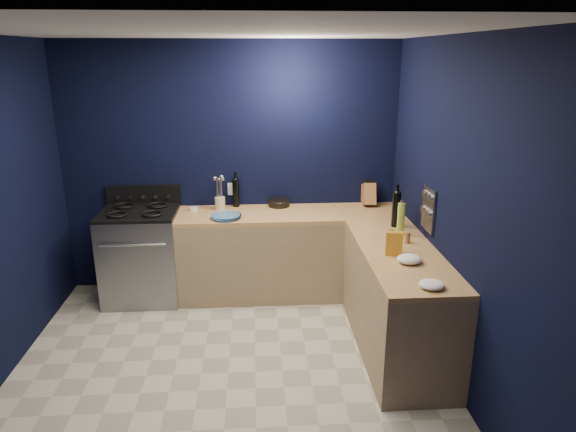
{
  "coord_description": "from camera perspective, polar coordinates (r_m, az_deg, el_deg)",
  "views": [
    {
      "loc": [
        0.25,
        -3.6,
        2.47
      ],
      "look_at": [
        0.55,
        1.0,
        1.0
      ],
      "focal_mm": 32.14,
      "sensor_mm": 36.0,
      "label": 1
    }
  ],
  "objects": [
    {
      "name": "spice_jar_near",
      "position": [
        4.62,
        11.32,
        -1.94
      ],
      "size": [
        0.05,
        0.05,
        0.09
      ],
      "primitive_type": "cylinder",
      "rotation": [
        0.0,
        0.0,
        0.11
      ],
      "color": "olive",
      "rests_on": "top_right"
    },
    {
      "name": "gas_range",
      "position": [
        5.53,
        -15.82,
        -4.32
      ],
      "size": [
        0.76,
        0.66,
        0.92
      ],
      "primitive_type": "cube",
      "color": "gray",
      "rests_on": "floor"
    },
    {
      "name": "wall_front",
      "position": [
        2.19,
        -9.98,
        -14.77
      ],
      "size": [
        3.5,
        0.02,
        2.6
      ],
      "primitive_type": "cube",
      "color": "black",
      "rests_on": "ground"
    },
    {
      "name": "wall_back",
      "position": [
        5.49,
        -6.28,
        5.27
      ],
      "size": [
        3.5,
        0.02,
        2.6
      ],
      "primitive_type": "cube",
      "color": "black",
      "rests_on": "ground"
    },
    {
      "name": "oil_bottle",
      "position": [
        4.73,
        12.38,
        -0.3
      ],
      "size": [
        0.08,
        0.08,
        0.29
      ],
      "primitive_type": "cylinder",
      "rotation": [
        0.0,
        0.0,
        -0.22
      ],
      "color": "#8BAC3B",
      "rests_on": "top_right"
    },
    {
      "name": "ramekin",
      "position": [
        5.43,
        -10.42,
        0.76
      ],
      "size": [
        0.1,
        0.1,
        0.03
      ],
      "primitive_type": "cylinder",
      "rotation": [
        0.0,
        0.0,
        0.13
      ],
      "color": "white",
      "rests_on": "top_back"
    },
    {
      "name": "floor",
      "position": [
        4.38,
        -6.63,
        -16.94
      ],
      "size": [
        3.5,
        3.5,
        0.02
      ],
      "primitive_type": "cube",
      "color": "#B5B09E",
      "rests_on": "ground"
    },
    {
      "name": "top_back",
      "position": [
        5.29,
        0.23,
        0.2
      ],
      "size": [
        2.3,
        0.63,
        0.04
      ],
      "primitive_type": "cube",
      "color": "#915F32",
      "rests_on": "cab_back"
    },
    {
      "name": "wall_right",
      "position": [
        4.08,
        18.19,
        0.11
      ],
      "size": [
        0.02,
        3.5,
        2.6
      ],
      "primitive_type": "cube",
      "color": "black",
      "rests_on": "ground"
    },
    {
      "name": "spice_jar_far",
      "position": [
        4.54,
        13.05,
        -2.33
      ],
      "size": [
        0.06,
        0.06,
        0.1
      ],
      "primitive_type": "cylinder",
      "rotation": [
        0.0,
        0.0,
        0.25
      ],
      "color": "olive",
      "rests_on": "top_right"
    },
    {
      "name": "utensil_crock",
      "position": [
        5.42,
        -7.53,
        1.4
      ],
      "size": [
        0.11,
        0.11,
        0.13
      ],
      "primitive_type": "cylinder",
      "rotation": [
        0.0,
        0.0,
        0.05
      ],
      "color": "beige",
      "rests_on": "top_back"
    },
    {
      "name": "ceiling",
      "position": [
        3.61,
        -8.17,
        19.75
      ],
      "size": [
        3.5,
        3.5,
        0.02
      ],
      "primitive_type": "cube",
      "color": "silver",
      "rests_on": "ground"
    },
    {
      "name": "knife_block",
      "position": [
        5.59,
        8.89,
        2.38
      ],
      "size": [
        0.13,
        0.27,
        0.28
      ],
      "primitive_type": "cube",
      "rotation": [
        -0.31,
        0.0,
        -0.02
      ],
      "color": "olive",
      "rests_on": "top_back"
    },
    {
      "name": "cooktop",
      "position": [
        5.38,
        -16.23,
        0.38
      ],
      "size": [
        0.76,
        0.66,
        0.03
      ],
      "primitive_type": "cube",
      "color": "black",
      "rests_on": "gas_range"
    },
    {
      "name": "towel_front",
      "position": [
        4.13,
        13.27,
        -4.66
      ],
      "size": [
        0.24,
        0.22,
        0.07
      ],
      "primitive_type": "ellipsoid",
      "rotation": [
        0.0,
        0.0,
        -0.3
      ],
      "color": "white",
      "rests_on": "top_right"
    },
    {
      "name": "wine_bottle_back",
      "position": [
        5.48,
        -5.79,
        2.55
      ],
      "size": [
        0.09,
        0.09,
        0.29
      ],
      "primitive_type": "cylinder",
      "rotation": [
        0.0,
        0.0,
        0.34
      ],
      "color": "black",
      "rests_on": "top_back"
    },
    {
      "name": "wall_outlet",
      "position": [
        5.52,
        -6.22,
        2.99
      ],
      "size": [
        0.09,
        0.02,
        0.13
      ],
      "primitive_type": "cube",
      "color": "white",
      "rests_on": "wall_back"
    },
    {
      "name": "top_right",
      "position": [
        4.36,
        12.34,
        -4.11
      ],
      "size": [
        0.63,
        1.67,
        0.04
      ],
      "primitive_type": "cube",
      "color": "#915F32",
      "rests_on": "cab_right"
    },
    {
      "name": "towel_end",
      "position": [
        3.75,
        15.62,
        -7.31
      ],
      "size": [
        0.19,
        0.17,
        0.05
      ],
      "primitive_type": "ellipsoid",
      "rotation": [
        0.0,
        0.0,
        0.04
      ],
      "color": "white",
      "rests_on": "top_right"
    },
    {
      "name": "plate_stack",
      "position": [
        5.13,
        -6.91,
        -0.06
      ],
      "size": [
        0.29,
        0.29,
        0.04
      ],
      "primitive_type": "cylinder",
      "rotation": [
        0.0,
        0.0,
        0.0
      ],
      "color": "#2E6896",
      "rests_on": "top_back"
    },
    {
      "name": "cab_back",
      "position": [
        5.44,
        0.23,
        -4.33
      ],
      "size": [
        2.3,
        0.63,
        0.86
      ],
      "primitive_type": "cube",
      "color": "#997B57",
      "rests_on": "floor"
    },
    {
      "name": "crouton_bag",
      "position": [
        4.24,
        11.66,
        -3.0
      ],
      "size": [
        0.15,
        0.1,
        0.2
      ],
      "primitive_type": "cube",
      "rotation": [
        0.0,
        0.0,
        -0.26
      ],
      "color": "#A2230A",
      "rests_on": "top_right"
    },
    {
      "name": "lemon_basket",
      "position": [
        5.49,
        -0.99,
        1.52
      ],
      "size": [
        0.25,
        0.25,
        0.08
      ],
      "primitive_type": "cylinder",
      "rotation": [
        0.0,
        0.0,
        0.12
      ],
      "color": "black",
      "rests_on": "top_back"
    },
    {
      "name": "backguard",
      "position": [
        5.63,
        -15.71,
        2.3
      ],
      "size": [
        0.76,
        0.06,
        0.2
      ],
      "primitive_type": "cube",
      "color": "black",
      "rests_on": "gas_range"
    },
    {
      "name": "cab_right",
      "position": [
        4.55,
        11.97,
        -9.39
      ],
      "size": [
        0.63,
        1.67,
        0.86
      ],
      "primitive_type": "cube",
      "color": "#997B57",
      "rests_on": "floor"
    },
    {
      "name": "wine_bottle_right",
      "position": [
        4.92,
        11.88,
        0.68
      ],
      "size": [
        0.1,
        0.1,
        0.33
      ],
      "primitive_type": "cylinder",
      "rotation": [
        0.0,
        0.0,
        -0.26
      ],
      "color": "black",
      "rests_on": "top_right"
    },
    {
      "name": "oven_door",
      "position": [
        5.25,
        -16.49,
        -5.7
      ],
      "size": [
        0.59,
        0.02,
        0.42
      ],
      "primitive_type": "cube",
      "color": "black",
      "rests_on": "gas_range"
    },
    {
      "name": "spice_panel",
      "position": [
        4.59,
        15.3,
        0.74
      ],
      "size": [
        0.02,
        0.28,
        0.38
      ],
      "primitive_type": "cube",
      "color": "gray",
      "rests_on": "wall_right"
    }
  ]
}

